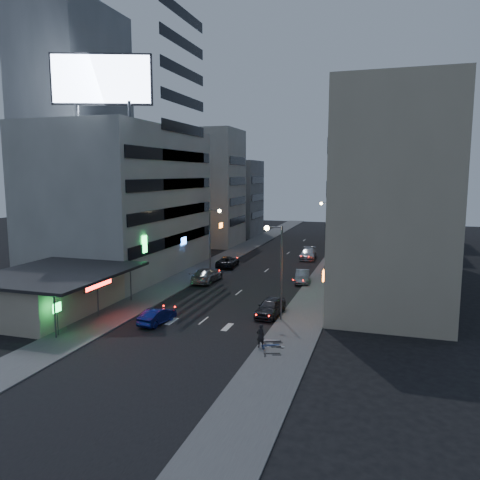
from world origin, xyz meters
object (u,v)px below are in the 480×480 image
at_px(parked_car_left, 228,261).
at_px(person, 260,336).
at_px(scooter_silver_b, 280,333).
at_px(scooter_black_a, 281,346).
at_px(scooter_silver_a, 286,339).
at_px(road_car_silver, 207,275).
at_px(scooter_blue, 279,336).
at_px(road_car_blue, 157,316).
at_px(parked_car_right_far, 308,254).
at_px(parked_car_right_near, 270,307).
at_px(parked_car_right_mid, 302,277).
at_px(scooter_black_b, 281,333).

height_order(parked_car_left, person, person).
bearing_deg(scooter_silver_b, scooter_black_a, 179.80).
relative_size(scooter_silver_a, scooter_silver_b, 0.98).
distance_m(road_car_silver, scooter_silver_b, 20.59).
bearing_deg(parked_car_left, road_car_silver, 88.13).
bearing_deg(scooter_blue, road_car_silver, 11.88).
height_order(scooter_black_a, scooter_blue, scooter_blue).
xyz_separation_m(road_car_blue, scooter_silver_b, (10.73, -1.14, 0.01)).
xyz_separation_m(person, scooter_silver_b, (1.03, 1.79, -0.31)).
relative_size(parked_car_left, road_car_blue, 1.29).
bearing_deg(parked_car_right_far, scooter_silver_b, -88.04).
relative_size(parked_car_right_near, scooter_silver_b, 2.57).
height_order(parked_car_right_mid, scooter_silver_a, parked_car_right_mid).
bearing_deg(parked_car_right_near, road_car_blue, -145.95).
bearing_deg(scooter_black_b, scooter_black_a, 168.95).
bearing_deg(road_car_silver, scooter_silver_a, 127.68).
relative_size(parked_car_right_near, parked_car_right_far, 0.86).
bearing_deg(scooter_silver_b, person, 136.47).
xyz_separation_m(parked_car_right_far, road_car_silver, (-8.82, -18.22, 0.03)).
relative_size(scooter_black_b, scooter_silver_b, 1.10).
bearing_deg(parked_car_left, person, 107.79).
relative_size(parked_car_right_near, scooter_black_a, 2.68).
bearing_deg(person, road_car_blue, -61.44).
relative_size(parked_car_left, scooter_black_b, 2.60).
xyz_separation_m(parked_car_right_far, road_car_blue, (-7.23, -33.57, -0.13)).
height_order(scooter_blue, scooter_black_b, scooter_blue).
bearing_deg(road_car_silver, parked_car_left, -84.95).
xyz_separation_m(parked_car_right_mid, scooter_black_a, (2.31, -21.93, -0.07)).
bearing_deg(parked_car_right_near, person, -77.41).
height_order(parked_car_right_far, road_car_silver, road_car_silver).
distance_m(parked_car_right_mid, road_car_blue, 20.45).
relative_size(road_car_silver, scooter_silver_b, 3.11).
xyz_separation_m(parked_car_right_near, scooter_silver_a, (2.88, -7.25, -0.13)).
height_order(scooter_black_b, scooter_silver_b, scooter_black_b).
xyz_separation_m(parked_car_left, scooter_silver_b, (12.93, -25.76, -0.04)).
bearing_deg(parked_car_right_mid, parked_car_left, 143.33).
bearing_deg(parked_car_left, parked_car_right_near, 112.98).
distance_m(scooter_black_a, scooter_black_b, 2.38).
relative_size(parked_car_left, parked_car_right_far, 0.95).
xyz_separation_m(parked_car_right_far, scooter_black_a, (4.09, -37.15, -0.14)).
relative_size(parked_car_left, scooter_silver_a, 2.92).
relative_size(parked_car_right_far, person, 3.16).
bearing_deg(scooter_blue, parked_car_left, 2.33).
relative_size(road_car_silver, scooter_blue, 2.80).
distance_m(parked_car_right_near, scooter_black_a, 8.95).
xyz_separation_m(road_car_silver, scooter_silver_b, (12.33, -16.49, -0.14)).
xyz_separation_m(parked_car_right_mid, scooter_black_b, (1.84, -19.59, 0.01)).
xyz_separation_m(parked_car_right_near, parked_car_left, (-10.71, 19.69, -0.07)).
height_order(parked_car_right_near, scooter_blue, parked_car_right_near).
relative_size(parked_car_right_near, parked_car_left, 0.90).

